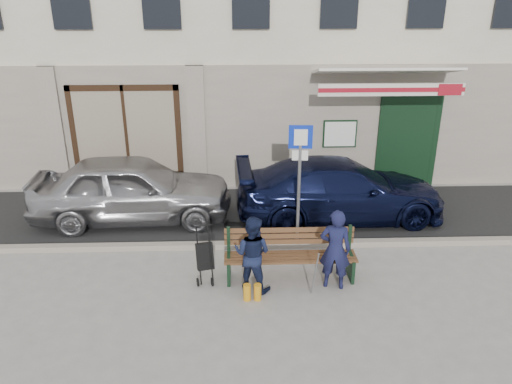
{
  "coord_description": "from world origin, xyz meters",
  "views": [
    {
      "loc": [
        -0.31,
        -7.59,
        5.01
      ],
      "look_at": [
        0.01,
        1.6,
        1.2
      ],
      "focal_mm": 35.0,
      "sensor_mm": 36.0,
      "label": 1
    }
  ],
  "objects_px": {
    "car_silver": "(132,189)",
    "stroller": "(205,257)",
    "man": "(335,249)",
    "woman": "(252,254)",
    "bench": "(288,256)",
    "car_navy": "(340,189)",
    "parking_sign": "(300,167)"
  },
  "relations": [
    {
      "from": "woman",
      "to": "stroller",
      "type": "distance_m",
      "value": 0.93
    },
    {
      "from": "parking_sign",
      "to": "stroller",
      "type": "bearing_deg",
      "value": -138.82
    },
    {
      "from": "car_navy",
      "to": "stroller",
      "type": "distance_m",
      "value": 3.95
    },
    {
      "from": "woman",
      "to": "car_navy",
      "type": "bearing_deg",
      "value": -103.23
    },
    {
      "from": "woman",
      "to": "stroller",
      "type": "height_order",
      "value": "woman"
    },
    {
      "from": "parking_sign",
      "to": "stroller",
      "type": "relative_size",
      "value": 2.41
    },
    {
      "from": "car_silver",
      "to": "man",
      "type": "xyz_separation_m",
      "value": [
        4.09,
        -2.95,
        -0.01
      ]
    },
    {
      "from": "car_silver",
      "to": "bench",
      "type": "xyz_separation_m",
      "value": [
        3.29,
        -2.65,
        -0.3
      ]
    },
    {
      "from": "parking_sign",
      "to": "man",
      "type": "bearing_deg",
      "value": -71.69
    },
    {
      "from": "car_navy",
      "to": "bench",
      "type": "height_order",
      "value": "car_navy"
    },
    {
      "from": "parking_sign",
      "to": "car_silver",
      "type": "bearing_deg",
      "value": 164.83
    },
    {
      "from": "car_navy",
      "to": "parking_sign",
      "type": "distance_m",
      "value": 1.9
    },
    {
      "from": "woman",
      "to": "car_silver",
      "type": "bearing_deg",
      "value": -25.58
    },
    {
      "from": "bench",
      "to": "man",
      "type": "xyz_separation_m",
      "value": [
        0.8,
        -0.3,
        0.29
      ]
    },
    {
      "from": "woman",
      "to": "parking_sign",
      "type": "bearing_deg",
      "value": -97.27
    },
    {
      "from": "stroller",
      "to": "parking_sign",
      "type": "bearing_deg",
      "value": 23.71
    },
    {
      "from": "bench",
      "to": "man",
      "type": "bearing_deg",
      "value": -20.65
    },
    {
      "from": "bench",
      "to": "man",
      "type": "relative_size",
      "value": 1.6
    },
    {
      "from": "man",
      "to": "woman",
      "type": "xyz_separation_m",
      "value": [
        -1.45,
        -0.01,
        -0.05
      ]
    },
    {
      "from": "man",
      "to": "stroller",
      "type": "distance_m",
      "value": 2.34
    },
    {
      "from": "stroller",
      "to": "man",
      "type": "bearing_deg",
      "value": -21.26
    },
    {
      "from": "car_silver",
      "to": "stroller",
      "type": "distance_m",
      "value": 3.21
    },
    {
      "from": "man",
      "to": "woman",
      "type": "height_order",
      "value": "man"
    },
    {
      "from": "parking_sign",
      "to": "woman",
      "type": "bearing_deg",
      "value": -116.43
    },
    {
      "from": "stroller",
      "to": "car_silver",
      "type": "bearing_deg",
      "value": 110.03
    },
    {
      "from": "parking_sign",
      "to": "bench",
      "type": "distance_m",
      "value": 1.9
    },
    {
      "from": "bench",
      "to": "stroller",
      "type": "bearing_deg",
      "value": -179.79
    },
    {
      "from": "car_silver",
      "to": "bench",
      "type": "relative_size",
      "value": 1.86
    },
    {
      "from": "man",
      "to": "woman",
      "type": "distance_m",
      "value": 1.45
    },
    {
      "from": "bench",
      "to": "stroller",
      "type": "height_order",
      "value": "stroller"
    },
    {
      "from": "car_navy",
      "to": "man",
      "type": "distance_m",
      "value": 2.98
    },
    {
      "from": "car_navy",
      "to": "stroller",
      "type": "bearing_deg",
      "value": 128.79
    }
  ]
}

